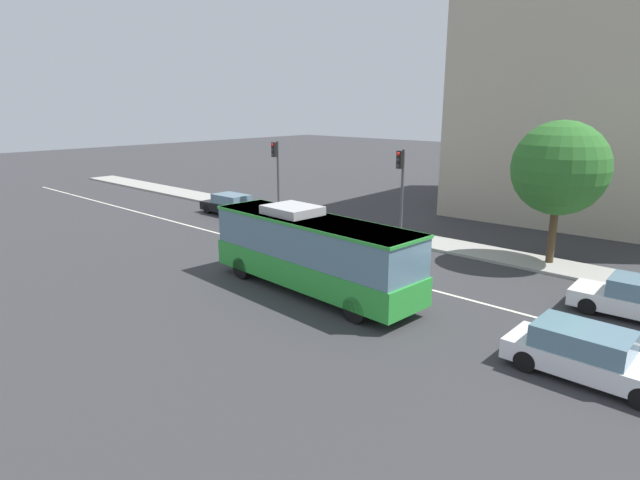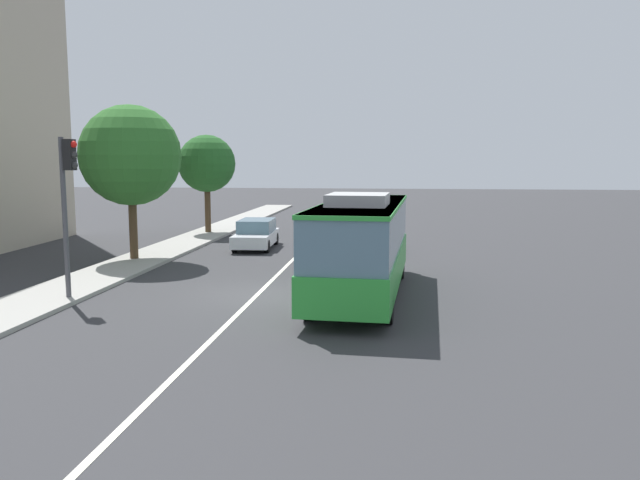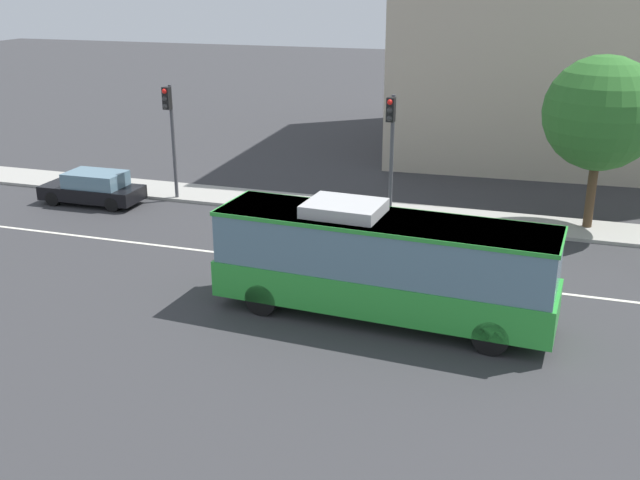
% 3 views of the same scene
% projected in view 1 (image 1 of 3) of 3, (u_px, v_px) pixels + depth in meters
% --- Properties ---
extents(ground_plane, '(160.00, 160.00, 0.00)m').
position_uv_depth(ground_plane, '(360.00, 271.00, 24.35)').
color(ground_plane, '#333335').
extents(sidewalk_kerb, '(80.00, 2.58, 0.14)m').
position_uv_depth(sidewalk_kerb, '(433.00, 243.00, 29.08)').
color(sidewalk_kerb, '#9E9B93').
rests_on(sidewalk_kerb, ground_plane).
extents(lane_centre_line, '(76.00, 0.16, 0.01)m').
position_uv_depth(lane_centre_line, '(360.00, 271.00, 24.35)').
color(lane_centre_line, silver).
rests_on(lane_centre_line, ground_plane).
extents(transit_bus, '(10.13, 3.09, 3.46)m').
position_uv_depth(transit_bus, '(312.00, 249.00, 21.29)').
color(transit_bus, green).
rests_on(transit_bus, ground_plane).
extents(sedan_black, '(4.53, 1.87, 1.46)m').
position_uv_depth(sedan_black, '(230.00, 205.00, 36.62)').
color(sedan_black, black).
rests_on(sedan_black, ground_plane).
extents(sedan_white_ahead, '(4.51, 1.84, 1.46)m').
position_uv_depth(sedan_white_ahead, '(587.00, 354.00, 14.70)').
color(sedan_white_ahead, white).
rests_on(sedan_white_ahead, ground_plane).
extents(traffic_light_near_corner, '(0.34, 0.62, 5.20)m').
position_uv_depth(traffic_light_near_corner, '(276.00, 166.00, 34.89)').
color(traffic_light_near_corner, '#47474C').
rests_on(traffic_light_near_corner, ground_plane).
extents(traffic_light_mid_block, '(0.35, 0.62, 5.20)m').
position_uv_depth(traffic_light_mid_block, '(401.00, 179.00, 28.58)').
color(traffic_light_mid_block, '#47474C').
rests_on(traffic_light_mid_block, ground_plane).
extents(street_tree_kerbside_left, '(4.40, 4.40, 6.90)m').
position_uv_depth(street_tree_kerbside_left, '(560.00, 168.00, 24.13)').
color(street_tree_kerbside_left, '#4C3823').
rests_on(street_tree_kerbside_left, ground_plane).
extents(office_block_background, '(20.11, 18.00, 17.00)m').
position_uv_depth(office_block_background, '(634.00, 90.00, 34.94)').
color(office_block_background, '#B7A893').
rests_on(office_block_background, ground_plane).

